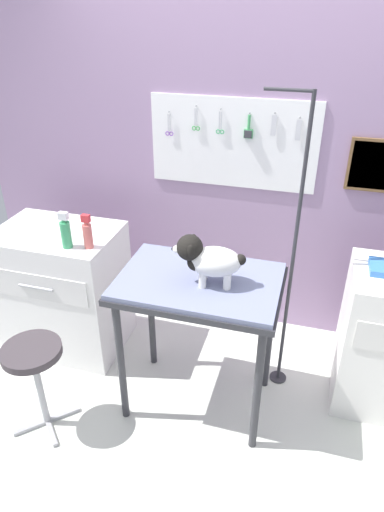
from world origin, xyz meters
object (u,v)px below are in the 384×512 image
Objects in this scene: grooming_arm at (290,267)px; pump_bottle_white at (88,234)px; dog at (208,259)px; stool at (34,363)px; grooming_table at (199,295)px; counter_left at (64,289)px.

grooming_arm reaches higher than pump_bottle_white.
stool is (-0.88, -0.40, -0.58)m from dog.
pump_bottle_white reaches higher than stool.
dog is at bearing -29.43° from grooming_table.
pump_bottle_white is (-0.74, 0.16, 0.19)m from grooming_table.
stool is 2.70× the size of pump_bottle_white.
pump_bottle_white is at bearing -22.55° from counter_left.
grooming_arm is at bearing 35.10° from grooming_table.
dog is at bearing -139.02° from grooming_arm.
stool is at bearing -155.34° from dog.
pump_bottle_white is (-0.79, 0.19, -0.06)m from dog.
dog reaches higher than counter_left.
counter_left is 4.19× the size of pump_bottle_white.
stool is (-1.28, -0.76, -0.40)m from grooming_arm.
grooming_table is 0.26m from dog.
counter_left is 0.76m from stool.
grooming_arm is at bearing 40.98° from dog.
pump_bottle_white is (0.08, 0.59, 0.53)m from stool.
grooming_arm is 4.86× the size of dog.
grooming_table is 0.78m from pump_bottle_white.
pump_bottle_white is at bearing 167.65° from grooming_table.
grooming_table is 1.15m from counter_left.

